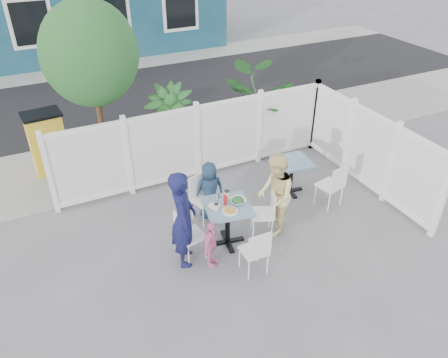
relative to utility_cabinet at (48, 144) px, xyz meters
name	(u,v)px	position (x,y,z in m)	size (l,w,h in m)	color
ground	(248,244)	(2.65, -4.00, -0.65)	(80.00, 80.00, 0.00)	slate
near_sidewalk	(172,148)	(2.65, -0.20, -0.64)	(24.00, 2.60, 0.01)	gray
street	(129,96)	(2.65, 3.50, -0.64)	(24.00, 5.00, 0.01)	black
far_sidewalk	(106,66)	(2.65, 6.60, -0.64)	(24.00, 1.60, 0.01)	gray
fence_back	(198,143)	(2.75, -1.60, 0.14)	(5.86, 0.08, 1.60)	white
fence_right	(368,152)	(5.65, -3.40, 0.14)	(0.08, 3.66, 1.60)	white
tree	(90,54)	(1.05, -0.70, 1.95)	(1.80, 1.62, 3.59)	#382316
utility_cabinet	(48,144)	(0.00, 0.00, 0.00)	(0.70, 0.50, 1.29)	gold
potted_shrub_a	(170,128)	(2.41, -0.90, 0.26)	(1.02, 1.02, 1.81)	#1C552A
potted_shrub_b	(260,110)	(4.55, -1.00, 0.30)	(1.70, 1.47, 1.89)	#1C552A
main_table	(228,214)	(2.34, -3.81, -0.04)	(0.86, 0.86, 0.79)	teal
spare_table	(292,168)	(4.17, -2.97, -0.09)	(0.75, 0.75, 0.72)	teal
chair_left	(187,233)	(1.60, -3.85, -0.13)	(0.44, 0.45, 0.88)	white
chair_right	(267,210)	(3.07, -3.86, -0.14)	(0.51, 0.51, 0.87)	white
chair_back	(202,194)	(2.25, -2.97, -0.13)	(0.49, 0.48, 0.88)	white
chair_near	(256,249)	(2.41, -4.66, -0.15)	(0.39, 0.37, 0.85)	white
chair_spare	(334,183)	(4.59, -3.73, -0.11)	(0.49, 0.48, 0.92)	white
man	(183,219)	(1.54, -3.88, 0.19)	(0.61, 0.40, 1.67)	#131542
woman	(275,195)	(3.21, -3.86, 0.11)	(0.74, 0.57, 1.51)	#F0CD4C
boy	(210,190)	(2.41, -2.95, -0.09)	(0.54, 0.35, 1.10)	#1B2F48
toddler	(211,244)	(1.87, -4.17, -0.23)	(0.49, 0.20, 0.83)	pink
plate_main	(230,211)	(2.31, -3.97, 0.15)	(0.25, 0.25, 0.02)	white
plate_side	(214,206)	(2.14, -3.73, 0.15)	(0.20, 0.20, 0.01)	white
salad_bowl	(238,201)	(2.53, -3.80, 0.17)	(0.26, 0.26, 0.06)	white
coffee_cup_a	(216,207)	(2.13, -3.83, 0.20)	(0.07, 0.07, 0.11)	beige
coffee_cup_b	(227,195)	(2.43, -3.60, 0.20)	(0.09, 0.09, 0.13)	beige
ketchup_bottle	(225,200)	(2.32, -3.76, 0.23)	(0.05, 0.05, 0.18)	#AD1211
salt_shaker	(217,197)	(2.27, -3.57, 0.18)	(0.03, 0.03, 0.07)	white
pepper_shaker	(218,196)	(2.30, -3.54, 0.17)	(0.03, 0.03, 0.07)	black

